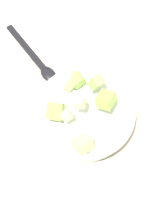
{
  "coord_description": "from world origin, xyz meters",
  "views": [
    {
      "loc": [
        -0.15,
        0.27,
        0.78
      ],
      "look_at": [
        0.0,
        0.01,
        0.05
      ],
      "focal_mm": 50.39,
      "sensor_mm": 36.0,
      "label": 1
    }
  ],
  "objects": [
    {
      "name": "serving_spoon",
      "position": [
        0.2,
        -0.08,
        0.01
      ],
      "size": [
        0.23,
        0.12,
        0.01
      ],
      "color": "black",
      "rests_on": "placemat"
    },
    {
      "name": "salad_bowl",
      "position": [
        0.0,
        0.01,
        0.04
      ],
      "size": [
        0.26,
        0.26,
        0.12
      ],
      "color": "white",
      "rests_on": "placemat"
    },
    {
      "name": "ground_plane",
      "position": [
        0.0,
        0.0,
        0.0
      ],
      "size": [
        2.4,
        2.4,
        0.0
      ],
      "primitive_type": "plane",
      "color": "silver"
    },
    {
      "name": "placemat",
      "position": [
        0.0,
        0.0,
        0.0
      ],
      "size": [
        0.47,
        0.34,
        0.01
      ],
      "primitive_type": "cube",
      "color": "#BCB299",
      "rests_on": "ground_plane"
    }
  ]
}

